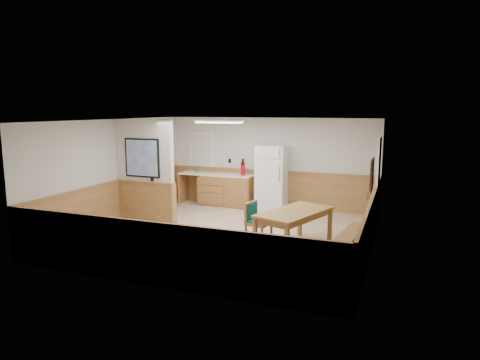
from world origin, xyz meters
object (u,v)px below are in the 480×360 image
at_px(dining_chair, 255,219).
at_px(fire_extinguisher, 243,168).
at_px(dining_bench, 351,237).
at_px(refrigerator, 272,178).
at_px(dining_table, 294,215).
at_px(soap_bottle, 197,169).

distance_m(dining_chair, fire_extinguisher, 3.31).
distance_m(dining_bench, dining_chair, 1.96).
bearing_deg(dining_bench, refrigerator, 137.96).
distance_m(dining_table, soap_bottle, 4.80).
bearing_deg(refrigerator, fire_extinguisher, 178.74).
bearing_deg(soap_bottle, dining_table, -39.83).
xyz_separation_m(fire_extinguisher, soap_bottle, (-1.47, 0.07, -0.11)).
bearing_deg(dining_table, refrigerator, 134.04).
bearing_deg(soap_bottle, fire_extinguisher, -2.91).
distance_m(refrigerator, dining_table, 3.28).
relative_size(dining_table, soap_bottle, 9.63).
relative_size(dining_bench, soap_bottle, 7.82).
bearing_deg(fire_extinguisher, dining_bench, -25.74).
bearing_deg(dining_chair, fire_extinguisher, 127.19).
bearing_deg(soap_bottle, dining_bench, -32.67).
xyz_separation_m(dining_bench, fire_extinguisher, (-3.32, 3.00, 0.77)).
bearing_deg(dining_bench, dining_chair, -173.15).
height_order(dining_chair, fire_extinguisher, fire_extinguisher).
height_order(refrigerator, soap_bottle, refrigerator).
distance_m(dining_bench, soap_bottle, 5.73).
height_order(dining_table, dining_bench, dining_table).
relative_size(dining_bench, dining_chair, 1.80).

